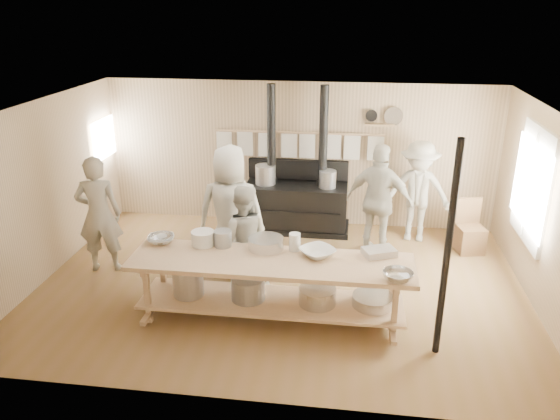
{
  "coord_description": "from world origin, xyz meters",
  "views": [
    {
      "loc": [
        0.95,
        -7.01,
        3.92
      ],
      "look_at": [
        -0.03,
        0.2,
        1.1
      ],
      "focal_mm": 35.0,
      "sensor_mm": 36.0,
      "label": 1
    }
  ],
  "objects_px": {
    "prep_table": "(270,283)",
    "roasting_pan": "(379,252)",
    "cook_right": "(379,201)",
    "stove": "(296,202)",
    "cook_far_left": "(99,214)",
    "cook_by_window": "(418,192)",
    "cook_left": "(243,238)",
    "cook_center": "(231,212)",
    "chair": "(469,237)"
  },
  "relations": [
    {
      "from": "cook_right",
      "to": "roasting_pan",
      "type": "relative_size",
      "value": 4.62
    },
    {
      "from": "prep_table",
      "to": "cook_by_window",
      "type": "bearing_deg",
      "value": 53.71
    },
    {
      "from": "prep_table",
      "to": "roasting_pan",
      "type": "distance_m",
      "value": 1.45
    },
    {
      "from": "stove",
      "to": "cook_center",
      "type": "relative_size",
      "value": 1.3
    },
    {
      "from": "cook_by_window",
      "to": "chair",
      "type": "relative_size",
      "value": 1.99
    },
    {
      "from": "cook_center",
      "to": "roasting_pan",
      "type": "height_order",
      "value": "cook_center"
    },
    {
      "from": "chair",
      "to": "cook_by_window",
      "type": "bearing_deg",
      "value": 144.85
    },
    {
      "from": "cook_by_window",
      "to": "chair",
      "type": "height_order",
      "value": "cook_by_window"
    },
    {
      "from": "stove",
      "to": "cook_center",
      "type": "height_order",
      "value": "stove"
    },
    {
      "from": "stove",
      "to": "cook_far_left",
      "type": "bearing_deg",
      "value": -144.57
    },
    {
      "from": "cook_by_window",
      "to": "roasting_pan",
      "type": "relative_size",
      "value": 4.36
    },
    {
      "from": "prep_table",
      "to": "roasting_pan",
      "type": "height_order",
      "value": "roasting_pan"
    },
    {
      "from": "roasting_pan",
      "to": "cook_center",
      "type": "bearing_deg",
      "value": 158.11
    },
    {
      "from": "stove",
      "to": "roasting_pan",
      "type": "xyz_separation_m",
      "value": [
        1.36,
        -2.69,
        0.37
      ]
    },
    {
      "from": "cook_far_left",
      "to": "stove",
      "type": "bearing_deg",
      "value": -157.6
    },
    {
      "from": "stove",
      "to": "cook_right",
      "type": "bearing_deg",
      "value": -31.68
    },
    {
      "from": "stove",
      "to": "cook_right",
      "type": "height_order",
      "value": "stove"
    },
    {
      "from": "chair",
      "to": "stove",
      "type": "bearing_deg",
      "value": 158.01
    },
    {
      "from": "cook_far_left",
      "to": "chair",
      "type": "relative_size",
      "value": 2.06
    },
    {
      "from": "stove",
      "to": "cook_far_left",
      "type": "relative_size",
      "value": 1.44
    },
    {
      "from": "cook_far_left",
      "to": "cook_by_window",
      "type": "distance_m",
      "value": 5.18
    },
    {
      "from": "prep_table",
      "to": "chair",
      "type": "distance_m",
      "value": 3.86
    },
    {
      "from": "prep_table",
      "to": "cook_far_left",
      "type": "relative_size",
      "value": 1.99
    },
    {
      "from": "cook_far_left",
      "to": "chair",
      "type": "height_order",
      "value": "cook_far_left"
    },
    {
      "from": "cook_far_left",
      "to": "chair",
      "type": "distance_m",
      "value": 5.92
    },
    {
      "from": "cook_left",
      "to": "cook_by_window",
      "type": "height_order",
      "value": "cook_by_window"
    },
    {
      "from": "cook_left",
      "to": "stove",
      "type": "bearing_deg",
      "value": -107.88
    },
    {
      "from": "prep_table",
      "to": "chair",
      "type": "height_order",
      "value": "chair"
    },
    {
      "from": "stove",
      "to": "cook_by_window",
      "type": "xyz_separation_m",
      "value": [
        2.09,
        -0.17,
        0.36
      ]
    },
    {
      "from": "cook_center",
      "to": "cook_right",
      "type": "bearing_deg",
      "value": -162.86
    },
    {
      "from": "cook_far_left",
      "to": "roasting_pan",
      "type": "xyz_separation_m",
      "value": [
        4.12,
        -0.72,
        -0.01
      ]
    },
    {
      "from": "cook_far_left",
      "to": "cook_left",
      "type": "relative_size",
      "value": 1.16
    },
    {
      "from": "cook_center",
      "to": "chair",
      "type": "bearing_deg",
      "value": -167.27
    },
    {
      "from": "chair",
      "to": "cook_far_left",
      "type": "bearing_deg",
      "value": -177.58
    },
    {
      "from": "cook_far_left",
      "to": "cook_left",
      "type": "bearing_deg",
      "value": 159.49
    },
    {
      "from": "cook_right",
      "to": "roasting_pan",
      "type": "height_order",
      "value": "cook_right"
    },
    {
      "from": "cook_right",
      "to": "cook_by_window",
      "type": "xyz_separation_m",
      "value": [
        0.67,
        0.71,
        -0.05
      ]
    },
    {
      "from": "cook_by_window",
      "to": "cook_left",
      "type": "bearing_deg",
      "value": -132.24
    },
    {
      "from": "cook_far_left",
      "to": "cook_center",
      "type": "bearing_deg",
      "value": 170.81
    },
    {
      "from": "cook_by_window",
      "to": "stove",
      "type": "bearing_deg",
      "value": -175.72
    },
    {
      "from": "cook_left",
      "to": "cook_right",
      "type": "relative_size",
      "value": 0.84
    },
    {
      "from": "cook_by_window",
      "to": "roasting_pan",
      "type": "bearing_deg",
      "value": -97.25
    },
    {
      "from": "cook_left",
      "to": "cook_center",
      "type": "relative_size",
      "value": 0.78
    },
    {
      "from": "stove",
      "to": "cook_left",
      "type": "relative_size",
      "value": 1.66
    },
    {
      "from": "stove",
      "to": "prep_table",
      "type": "distance_m",
      "value": 3.02
    },
    {
      "from": "prep_table",
      "to": "stove",
      "type": "bearing_deg",
      "value": 89.96
    },
    {
      "from": "cook_left",
      "to": "roasting_pan",
      "type": "xyz_separation_m",
      "value": [
        1.87,
        -0.43,
        0.11
      ]
    },
    {
      "from": "cook_far_left",
      "to": "cook_right",
      "type": "xyz_separation_m",
      "value": [
        4.18,
        1.09,
        0.02
      ]
    },
    {
      "from": "roasting_pan",
      "to": "cook_by_window",
      "type": "bearing_deg",
      "value": 73.89
    },
    {
      "from": "prep_table",
      "to": "cook_by_window",
      "type": "height_order",
      "value": "cook_by_window"
    }
  ]
}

